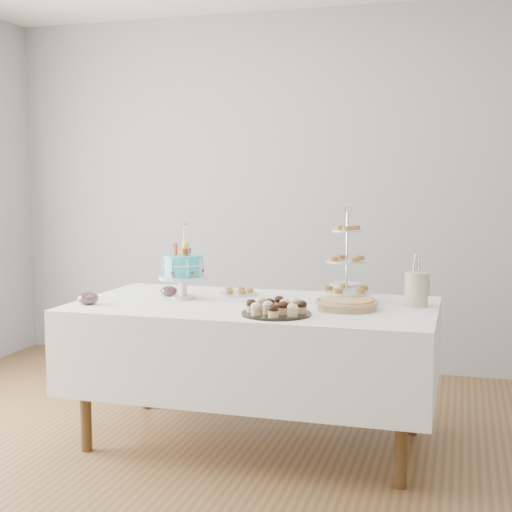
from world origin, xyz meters
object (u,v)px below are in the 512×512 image
(pastry_plate, at_px, (238,292))
(pie, at_px, (347,303))
(plate_stack, at_px, (345,289))
(utensil_pitcher, at_px, (416,288))
(jam_bowl_a, at_px, (88,299))
(cupcake_tray, at_px, (276,307))
(table, at_px, (254,345))
(jam_bowl_b, at_px, (169,291))
(birthday_cake, at_px, (183,278))
(tiered_stand, at_px, (347,262))

(pastry_plate, bearing_deg, pie, -23.37)
(plate_stack, xyz_separation_m, utensil_pitcher, (0.41, -0.24, 0.06))
(pie, relative_size, jam_bowl_a, 2.94)
(cupcake_tray, xyz_separation_m, utensil_pitcher, (0.64, 0.44, 0.06))
(table, relative_size, cupcake_tray, 5.55)
(cupcake_tray, relative_size, jam_bowl_b, 3.57)
(utensil_pitcher, bearing_deg, table, -167.25)
(pastry_plate, distance_m, jam_bowl_a, 0.86)
(pie, relative_size, jam_bowl_b, 3.37)
(table, bearing_deg, utensil_pitcher, 10.57)
(table, height_order, plate_stack, plate_stack)
(plate_stack, distance_m, jam_bowl_a, 1.44)
(plate_stack, bearing_deg, pastry_plate, -166.78)
(jam_bowl_a, relative_size, utensil_pitcher, 0.41)
(pie, bearing_deg, table, 176.27)
(jam_bowl_a, bearing_deg, utensil_pitcher, 14.56)
(plate_stack, bearing_deg, jam_bowl_b, -163.07)
(cupcake_tray, distance_m, pie, 0.40)
(table, distance_m, birthday_cake, 0.55)
(tiered_stand, distance_m, jam_bowl_a, 1.40)
(tiered_stand, bearing_deg, plate_stack, 100.92)
(pie, height_order, jam_bowl_b, jam_bowl_b)
(birthday_cake, xyz_separation_m, tiered_stand, (0.89, 0.14, 0.11))
(birthday_cake, xyz_separation_m, pie, (0.93, -0.07, -0.08))
(pastry_plate, xyz_separation_m, jam_bowl_b, (-0.37, -0.15, 0.01))
(jam_bowl_a, bearing_deg, plate_stack, 28.23)
(pastry_plate, distance_m, jam_bowl_b, 0.40)
(pie, height_order, jam_bowl_a, jam_bowl_a)
(cupcake_tray, bearing_deg, jam_bowl_a, 179.64)
(cupcake_tray, height_order, pastry_plate, cupcake_tray)
(pie, xyz_separation_m, plate_stack, (-0.08, 0.43, 0.01))
(plate_stack, bearing_deg, jam_bowl_a, -151.77)
(cupcake_tray, relative_size, plate_stack, 1.90)
(cupcake_tray, distance_m, plate_stack, 0.72)
(birthday_cake, relative_size, jam_bowl_a, 3.77)
(birthday_cake, height_order, tiered_stand, tiered_stand)
(pie, xyz_separation_m, pastry_plate, (-0.68, 0.29, -0.01))
(tiered_stand, distance_m, jam_bowl_b, 1.03)
(birthday_cake, relative_size, cupcake_tray, 1.21)
(birthday_cake, bearing_deg, tiered_stand, 18.92)
(pie, relative_size, plate_stack, 1.80)
(birthday_cake, height_order, cupcake_tray, birthday_cake)
(tiered_stand, height_order, pastry_plate, tiered_stand)
(cupcake_tray, distance_m, pastry_plate, 0.66)
(pie, bearing_deg, pastry_plate, 156.63)
(jam_bowl_a, height_order, utensil_pitcher, utensil_pitcher)
(jam_bowl_b, distance_m, utensil_pitcher, 1.38)
(pastry_plate, bearing_deg, plate_stack, 13.22)
(tiered_stand, relative_size, utensil_pitcher, 1.93)
(table, distance_m, pie, 0.57)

